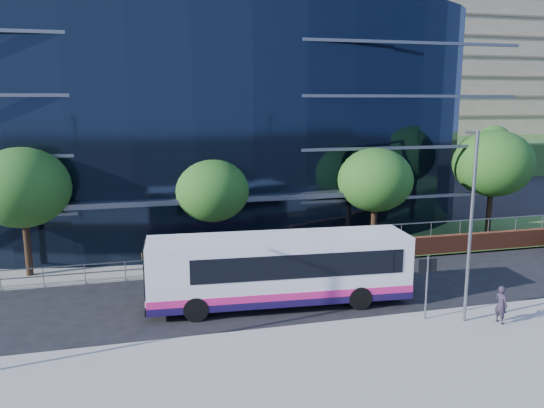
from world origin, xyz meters
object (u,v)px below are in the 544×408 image
object	(u,v)px
streetlight_east	(471,222)
street_sign	(427,274)
tree_far_d	(493,163)
pedestrian	(501,304)
tree_dist_f	(494,139)
city_bus	(282,269)
tree_far_c	(375,180)
tree_dist_e	(393,140)
tree_far_a	(22,188)
tree_far_b	(212,191)

from	to	relation	value
streetlight_east	street_sign	bearing A→B (deg)	158.64
tree_far_d	pedestrian	world-z (taller)	tree_far_d
tree_dist_f	city_bus	bearing A→B (deg)	-135.55
tree_far_c	tree_far_d	world-z (taller)	tree_far_d
tree_dist_e	street_sign	bearing A→B (deg)	-115.12
tree_far_a	street_sign	bearing A→B (deg)	-31.17
street_sign	city_bus	size ratio (longest dim) A/B	0.23
tree_dist_e	pedestrian	xyz separation A→B (m)	(-16.66, -42.74, -3.57)
tree_far_b	city_bus	xyz separation A→B (m)	(2.10, -7.63, -2.49)
tree_far_b	tree_dist_e	bearing A→B (deg)	48.48
tree_far_b	tree_far_c	distance (m)	10.02
tree_far_b	streetlight_east	world-z (taller)	streetlight_east
street_sign	tree_far_a	xyz separation A→B (m)	(-17.50, 10.59, 2.71)
tree_far_a	tree_far_b	size ratio (longest dim) A/B	1.15
streetlight_east	city_bus	size ratio (longest dim) A/B	0.66
tree_dist_f	city_bus	distance (m)	57.35
tree_far_d	tree_dist_e	world-z (taller)	tree_far_d
tree_far_c	tree_dist_e	distance (m)	35.36
tree_far_d	tree_dist_e	xyz separation A→B (m)	(8.00, 30.00, -0.65)
tree_dist_f	pedestrian	bearing A→B (deg)	-126.13
tree_far_b	tree_far_d	xyz separation A→B (m)	(19.00, 0.50, 0.98)
pedestrian	street_sign	bearing A→B (deg)	58.18
city_bus	pedestrian	world-z (taller)	city_bus
street_sign	streetlight_east	xyz separation A→B (m)	(1.50, -0.59, 2.29)
tree_far_a	tree_far_c	xyz separation A→B (m)	(20.00, 0.00, -0.33)
city_bus	tree_dist_e	bearing A→B (deg)	60.80
tree_dist_e	city_bus	distance (m)	45.62
street_sign	tree_far_d	bearing A→B (deg)	45.22
street_sign	city_bus	xyz separation A→B (m)	(-5.40, 3.46, -0.43)
tree_far_a	tree_dist_e	xyz separation A→B (m)	(37.00, 31.00, -0.33)
tree_far_c	tree_dist_f	xyz separation A→B (m)	(33.00, 33.00, -0.33)
tree_far_d	tree_dist_f	distance (m)	40.01
street_sign	tree_dist_f	xyz separation A→B (m)	(35.50, 43.59, 2.06)
tree_far_a	tree_far_c	distance (m)	20.00
street_sign	pedestrian	size ratio (longest dim) A/B	1.73
tree_far_d	tree_far_b	bearing A→B (deg)	-178.49
street_sign	pedestrian	world-z (taller)	street_sign
street_sign	streetlight_east	distance (m)	2.80
tree_dist_e	tree_far_d	bearing A→B (deg)	-104.93
tree_far_c	city_bus	xyz separation A→B (m)	(-7.90, -7.13, -2.81)
tree_far_a	tree_far_d	distance (m)	29.02
tree_dist_f	streetlight_east	size ratio (longest dim) A/B	0.76
tree_far_c	streetlight_east	size ratio (longest dim) A/B	0.81
city_bus	streetlight_east	bearing A→B (deg)	-26.45
tree_far_a	tree_dist_f	distance (m)	62.44
tree_far_b	tree_dist_f	bearing A→B (deg)	37.08
tree_far_a	tree_dist_e	distance (m)	48.27
city_bus	pedestrian	size ratio (longest dim) A/B	7.50
tree_far_a	streetlight_east	distance (m)	22.05
tree_far_c	pedestrian	world-z (taller)	tree_far_c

